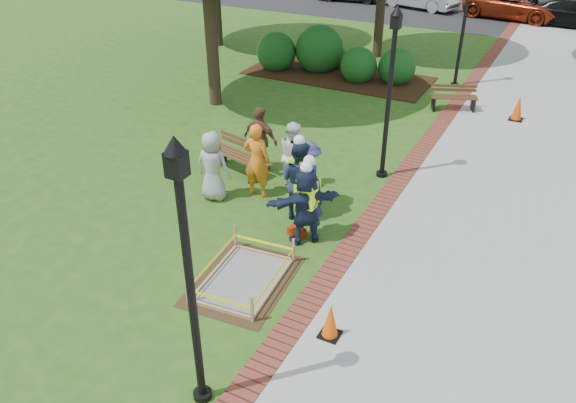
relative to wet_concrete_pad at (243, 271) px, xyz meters
The scene contains 31 objects.
ground 0.56m from the wet_concrete_pad, 133.71° to the left, with size 100.00×100.00×0.00m, color #285116.
sidewalk 11.36m from the wet_concrete_pad, 65.85° to the left, with size 6.00×60.00×0.02m, color #9E9E99.
brick_edging 10.46m from the wet_concrete_pad, 82.32° to the left, with size 0.50×60.00×0.03m, color maroon.
mulch_bed 12.82m from the wet_concrete_pad, 105.16° to the left, with size 7.00×3.00×0.05m, color #381E0F.
parking_lot 27.37m from the wet_concrete_pad, 90.74° to the left, with size 36.00×12.00×0.01m, color black.
wet_concrete_pad is the anchor object (origin of this frame).
bench_near 4.59m from the wet_concrete_pad, 123.43° to the left, with size 1.70×0.90×0.88m.
bench_far 10.96m from the wet_concrete_pad, 82.60° to the left, with size 1.54×1.00×0.79m.
cone_back 2.15m from the wet_concrete_pad, 15.74° to the right, with size 0.35×0.35×0.69m.
cone_far 11.42m from the wet_concrete_pad, 72.68° to the left, with size 0.41×0.41×0.81m.
toolbox 1.89m from the wet_concrete_pad, 83.75° to the left, with size 0.38×0.21×0.19m, color #A5290C.
lamp_near 3.57m from the wet_concrete_pad, 71.15° to the right, with size 0.28×0.28×4.26m.
lamp_mid 5.89m from the wet_concrete_pad, 80.50° to the left, with size 0.28×0.28×4.26m.
lamp_far 13.58m from the wet_concrete_pad, 86.15° to the left, with size 0.28×0.28×4.26m.
shrub_a 13.47m from the wet_concrete_pad, 115.88° to the left, with size 1.55×1.55×1.55m, color #124216.
shrub_b 13.50m from the wet_concrete_pad, 108.69° to the left, with size 1.87×1.87×1.87m, color #124216.
shrub_c 12.46m from the wet_concrete_pad, 101.36° to the left, with size 1.36×1.36×1.36m, color #124216.
shrub_d 12.71m from the wet_concrete_pad, 95.11° to the left, with size 1.37×1.37×1.37m, color #124216.
shrub_e 13.88m from the wet_concrete_pad, 106.10° to the left, with size 0.95×0.95×0.95m, color #124216.
casual_person_a 3.38m from the wet_concrete_pad, 133.30° to the left, with size 0.58×0.41×1.70m.
casual_person_b 3.42m from the wet_concrete_pad, 115.46° to the left, with size 0.62×0.43×1.85m.
casual_person_c 3.98m from the wet_concrete_pad, 102.94° to the left, with size 0.62×0.64×1.69m.
casual_person_d 4.71m from the wet_concrete_pad, 115.64° to the left, with size 0.60×0.43×1.74m.
casual_person_e 3.14m from the wet_concrete_pad, 92.45° to the left, with size 0.63×0.59×1.65m.
hivis_worker_a 1.97m from the wet_concrete_pad, 76.31° to the left, with size 0.64×0.64×1.87m.
hivis_worker_b 2.16m from the wet_concrete_pad, 78.49° to the left, with size 0.64×0.49×1.91m.
hivis_worker_c 2.69m from the wet_concrete_pad, 92.47° to the left, with size 0.65×0.48×2.02m.
parked_car_a 27.43m from the wet_concrete_pad, 107.99° to the left, with size 4.50×1.96×1.47m, color #2A2A2D.
parked_car_b 26.21m from the wet_concrete_pad, 99.02° to the left, with size 4.81×2.09×1.57m, color #BCBBC1.
parked_car_c 25.70m from the wet_concrete_pad, 87.64° to the left, with size 4.77×2.07×1.55m, color maroon.
parked_car_d 25.55m from the wet_concrete_pad, 80.72° to the left, with size 4.46×1.94×1.45m, color black.
Camera 1 is at (5.05, -7.51, 6.80)m, focal length 35.00 mm.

